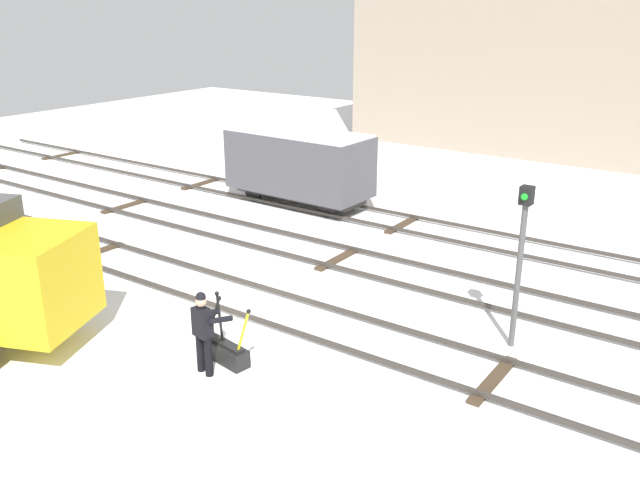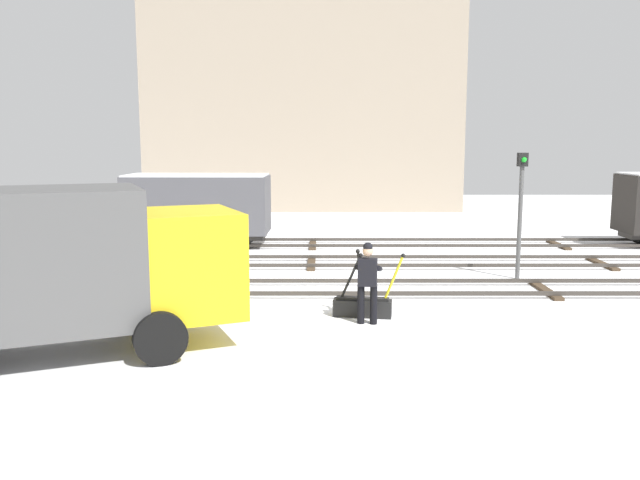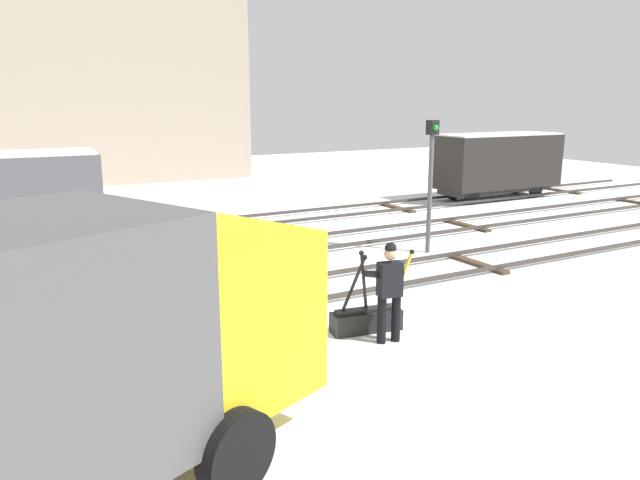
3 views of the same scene
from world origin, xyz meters
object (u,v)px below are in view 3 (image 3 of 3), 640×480
rail_worker (389,287)px  signal_post (431,172)px  switch_lever_frame (367,318)px  delivery_truck (38,357)px  freight_car_far_end (497,162)px

rail_worker → signal_post: 6.34m
switch_lever_frame → signal_post: signal_post is taller
rail_worker → delivery_truck: size_ratio=0.28×
switch_lever_frame → signal_post: 6.18m
delivery_truck → signal_post: 11.63m
switch_lever_frame → rail_worker: (0.05, -0.55, 0.70)m
freight_car_far_end → rail_worker: bearing=-140.0°
switch_lever_frame → rail_worker: size_ratio=0.90×
rail_worker → delivery_truck: bearing=-150.0°
switch_lever_frame → signal_post: bearing=50.3°
delivery_truck → signal_post: signal_post is taller
switch_lever_frame → delivery_truck: (-5.25, -2.53, 1.39)m
switch_lever_frame → signal_post: (4.46, 3.86, 1.87)m
rail_worker → freight_car_far_end: freight_car_far_end is taller
switch_lever_frame → delivery_truck: bearing=-144.8°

